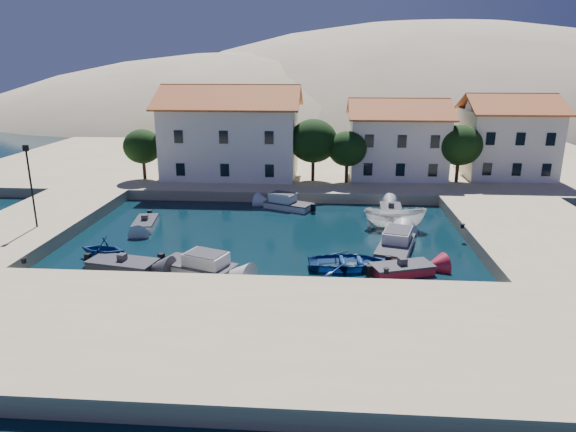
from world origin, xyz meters
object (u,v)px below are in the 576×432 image
Objects in this scene: building_right at (507,134)px; cabin_cruiser_south at (197,265)px; building_left at (231,130)px; lamppost at (30,178)px; cabin_cruiser_east at (396,245)px; boat_east at (394,228)px; building_mid at (397,137)px; rowboat_south at (348,268)px.

building_right reaches higher than cabin_cruiser_south.
building_left is 26.17m from cabin_cruiser_south.
lamppost reaches higher than cabin_cruiser_east.
boat_east is (16.00, -15.33, -5.94)m from building_left.
cabin_cruiser_east is at bearing 177.54° from boat_east.
cabin_cruiser_east is (-14.60, -22.72, -5.00)m from building_right.
building_mid is 1.81× the size of cabin_cruiser_east.
building_right is 32.16m from rowboat_south.
lamppost is 27.25m from cabin_cruiser_east.
cabin_cruiser_east reaches higher than boat_east.
cabin_cruiser_south is 1.08× the size of boat_east.
building_left is 2.81× the size of rowboat_south.
lamppost is (-11.50, -20.00, -1.18)m from building_left.
building_mid is 1.11× the size of building_right.
lamppost is at bearing 73.30° from rowboat_south.
rowboat_south is 0.91× the size of cabin_cruiser_east.
lamppost is at bearing -119.90° from building_left.
building_right is 46.98m from lamppost.
building_right reaches higher than building_mid.
rowboat_south is (11.91, -24.01, -5.94)m from building_left.
rowboat_south is 9.60m from boat_east.
building_mid is 1.69× the size of lamppost.
lamppost is (-41.50, -22.00, -0.72)m from building_right.
lamppost is at bearing 179.64° from cabin_cruiser_south.
boat_east is at bearing -43.76° from building_left.
cabin_cruiser_south is 1.03× the size of rowboat_south.
building_left reaches higher than cabin_cruiser_south.
cabin_cruiser_east is (-2.60, -21.72, -4.75)m from building_mid.
cabin_cruiser_east is 1.16× the size of boat_east.
cabin_cruiser_south is 17.14m from boat_east.
lamppost reaches higher than rowboat_south.
building_left is at bearing 50.15° from boat_east.
cabin_cruiser_south is at bearing 130.33° from boat_east.
lamppost is 15.38m from cabin_cruiser_south.
lamppost is 24.22m from rowboat_south.
building_mid is at bearing 3.18° from building_left.
boat_east is (27.50, 4.67, -4.75)m from lamppost.
lamppost is at bearing 103.56° from boat_east.
cabin_cruiser_east is at bearing -96.83° from building_mid.
rowboat_south is 1.05× the size of boat_east.
building_left is at bearing 60.10° from lamppost.
cabin_cruiser_east is 5.45m from boat_east.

